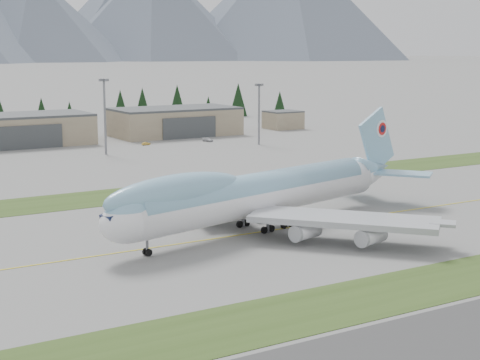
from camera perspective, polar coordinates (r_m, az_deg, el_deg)
ground at (r=139.65m, az=4.92°, el=-3.56°), size 7000.00×7000.00×0.00m
grass_strip_near at (r=112.09m, az=16.36°, el=-7.36°), size 400.00×14.00×0.08m
grass_strip_far at (r=177.34m, az=-3.55°, el=-0.63°), size 400.00×18.00×0.08m
taxiway_line_main at (r=139.65m, az=4.92°, el=-3.56°), size 400.00×0.40×0.02m
boeing_747_freighter at (r=135.33m, az=1.44°, el=-1.01°), size 78.78×65.93×20.70m
hangar_center at (r=269.36m, az=-16.73°, el=3.77°), size 48.00×26.60×10.80m
hangar_right at (r=289.58m, az=-5.11°, el=4.56°), size 48.00×26.60×10.80m
control_shed at (r=312.87m, az=3.36°, el=4.69°), size 14.00×12.00×7.60m
service_vehicle_b at (r=260.14m, az=-7.30°, el=2.71°), size 3.42×1.88×1.07m
service_vehicle_c at (r=268.40m, az=-2.52°, el=3.00°), size 3.00×4.90×1.32m
conifer_belt at (r=333.08m, az=-16.41°, el=5.23°), size 273.67×15.69×16.67m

